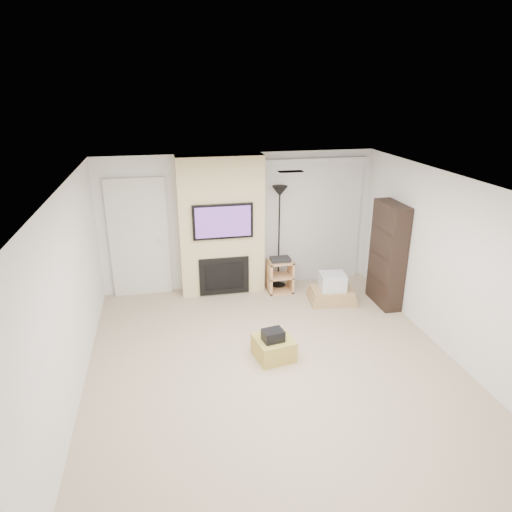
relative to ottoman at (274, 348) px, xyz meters
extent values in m
cube|color=tan|center=(-0.04, -0.17, -0.15)|extent=(5.00, 5.50, 0.00)
cube|color=white|center=(-0.04, -0.17, 2.35)|extent=(5.00, 5.50, 0.00)
cube|color=white|center=(-0.04, 2.58, 1.10)|extent=(5.00, 0.00, 2.50)
cube|color=white|center=(-0.04, -2.92, 1.10)|extent=(5.00, 0.00, 2.50)
cube|color=white|center=(-2.54, -0.17, 1.10)|extent=(0.00, 5.50, 2.50)
cube|color=white|center=(2.46, -0.17, 1.10)|extent=(0.00, 5.50, 2.50)
cube|color=silver|center=(0.36, 0.63, 2.35)|extent=(0.35, 0.18, 0.01)
cube|color=#B59F42|center=(0.00, 0.00, 0.00)|extent=(0.58, 0.58, 0.30)
cube|color=black|center=(-0.02, -0.04, 0.23)|extent=(0.31, 0.27, 0.16)
cube|color=beige|center=(-0.39, 2.38, 1.10)|extent=(1.50, 0.40, 2.50)
cube|color=black|center=(-0.39, 2.15, 1.25)|extent=(1.05, 0.06, 0.62)
cube|color=#542B74|center=(-0.39, 2.12, 1.25)|extent=(0.96, 0.00, 0.54)
cube|color=black|center=(-0.39, 2.17, 0.22)|extent=(0.90, 0.04, 0.70)
cube|color=black|center=(-0.39, 2.15, 0.22)|extent=(0.70, 0.02, 0.50)
cube|color=silver|center=(-1.84, 2.54, 0.92)|extent=(1.02, 0.08, 2.14)
cube|color=#B3B099|center=(-1.84, 2.55, 0.87)|extent=(0.90, 0.05, 2.05)
cylinder|color=silver|center=(-1.50, 2.50, 0.85)|extent=(0.07, 0.06, 0.07)
cube|color=silver|center=(1.36, 2.52, 2.18)|extent=(1.98, 0.10, 0.08)
cube|color=silver|center=(1.36, 2.53, 0.99)|extent=(1.90, 0.03, 2.29)
cylinder|color=black|center=(0.66, 2.33, -0.13)|extent=(0.29, 0.29, 0.03)
cylinder|color=black|center=(0.66, 2.33, 0.77)|extent=(0.03, 0.03, 1.80)
cone|color=black|center=(0.66, 2.33, 1.69)|extent=(0.29, 0.29, 0.18)
cube|color=tan|center=(0.44, 2.13, 0.15)|extent=(0.04, 0.38, 0.60)
cube|color=tan|center=(0.85, 2.13, 0.15)|extent=(0.04, 0.38, 0.60)
cube|color=tan|center=(0.64, 2.13, -0.14)|extent=(0.45, 0.38, 0.03)
cube|color=tan|center=(0.64, 2.13, 0.15)|extent=(0.45, 0.38, 0.03)
cube|color=tan|center=(0.64, 2.13, 0.43)|extent=(0.45, 0.38, 0.03)
cube|color=black|center=(0.64, 2.13, 0.48)|extent=(0.35, 0.25, 0.06)
cube|color=tan|center=(1.43, 1.52, -0.11)|extent=(0.85, 0.68, 0.09)
cube|color=tan|center=(1.43, 1.52, -0.03)|extent=(0.80, 0.64, 0.08)
cube|color=tan|center=(1.43, 1.52, 0.05)|extent=(0.76, 0.59, 0.08)
cube|color=silver|center=(1.43, 1.52, 0.23)|extent=(0.47, 0.43, 0.29)
cube|color=black|center=(2.30, 1.28, 0.75)|extent=(0.30, 0.80, 1.80)
cube|color=black|center=(2.28, 1.28, 0.30)|extent=(0.26, 0.72, 0.02)
cube|color=black|center=(2.28, 1.28, 0.75)|extent=(0.26, 0.72, 0.02)
cube|color=black|center=(2.28, 1.28, 1.20)|extent=(0.26, 0.72, 0.02)
camera|label=1|loc=(-1.37, -5.36, 3.46)|focal=32.00mm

